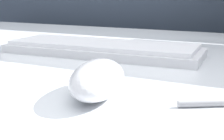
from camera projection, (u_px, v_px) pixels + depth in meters
name	position (u px, v px, depth m)	size (l,w,h in m)	color
computer_mouse_near	(98.00, 79.00, 0.37)	(0.10, 0.14, 0.04)	silver
keyboard	(102.00, 49.00, 0.62)	(0.40, 0.15, 0.02)	silver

